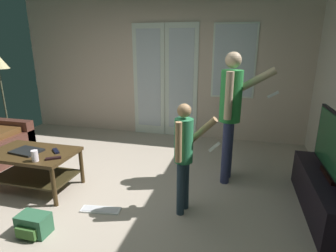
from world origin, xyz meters
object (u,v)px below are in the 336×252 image
object	(u,v)px
tv_remote_black	(56,151)
dvd_remote_slim	(53,158)
coffee_table	(34,162)
person_adult	(231,107)
tv_stand	(326,195)
loose_keyboard	(101,210)
flat_screen_tv	(335,147)
cup_near_edge	(35,156)
backpack	(34,225)
laptop_closed	(27,151)
person_child	(184,150)

from	to	relation	value
tv_remote_black	dvd_remote_slim	distance (m)	0.23
coffee_table	person_adult	xyz separation A→B (m)	(2.34, 0.85, 0.65)
coffee_table	tv_stand	xyz separation A→B (m)	(3.40, 0.35, -0.15)
coffee_table	tv_remote_black	size ratio (longest dim) A/B	6.13
loose_keyboard	tv_remote_black	world-z (taller)	tv_remote_black
flat_screen_tv	cup_near_edge	size ratio (longest dim) A/B	8.96
flat_screen_tv	loose_keyboard	world-z (taller)	flat_screen_tv
tv_remote_black	person_adult	bearing A→B (deg)	62.25
backpack	coffee_table	bearing A→B (deg)	128.11
flat_screen_tv	person_adult	bearing A→B (deg)	154.57
coffee_table	dvd_remote_slim	xyz separation A→B (m)	(0.40, -0.13, 0.15)
tv_remote_black	backpack	bearing A→B (deg)	-28.31
backpack	tv_stand	bearing A→B (deg)	21.33
loose_keyboard	cup_near_edge	size ratio (longest dim) A/B	3.50
laptop_closed	dvd_remote_slim	size ratio (longest dim) A/B	2.02
tv_stand	tv_remote_black	distance (m)	3.14
laptop_closed	loose_keyboard	bearing A→B (deg)	-3.72
tv_stand	person_child	size ratio (longest dim) A/B	1.20
laptop_closed	dvd_remote_slim	world-z (taller)	laptop_closed
person_child	loose_keyboard	distance (m)	1.16
cup_near_edge	tv_stand	bearing A→B (deg)	10.30
person_child	laptop_closed	bearing A→B (deg)	-179.65
coffee_table	tv_stand	bearing A→B (deg)	5.80
cup_near_edge	dvd_remote_slim	world-z (taller)	cup_near_edge
backpack	loose_keyboard	bearing A→B (deg)	49.40
person_child	backpack	world-z (taller)	person_child
dvd_remote_slim	tv_remote_black	bearing A→B (deg)	84.80
person_child	tv_remote_black	distance (m)	1.65
tv_stand	backpack	xyz separation A→B (m)	(-2.81, -1.10, -0.11)
person_adult	flat_screen_tv	bearing A→B (deg)	-25.43
loose_keyboard	cup_near_edge	xyz separation A→B (m)	(-0.78, 0.02, 0.56)
tv_stand	person_adult	bearing A→B (deg)	154.44
person_child	loose_keyboard	world-z (taller)	person_child
tv_stand	backpack	size ratio (longest dim) A/B	4.87
coffee_table	laptop_closed	distance (m)	0.16
tv_stand	laptop_closed	size ratio (longest dim) A/B	4.23
coffee_table	tv_remote_black	bearing A→B (deg)	14.71
person_adult	backpack	xyz separation A→B (m)	(-1.75, -1.61, -0.91)
coffee_table	backpack	bearing A→B (deg)	-51.89
cup_near_edge	tv_remote_black	size ratio (longest dim) A/B	0.76
person_adult	laptop_closed	distance (m)	2.60
flat_screen_tv	tv_remote_black	distance (m)	3.14
flat_screen_tv	loose_keyboard	size ratio (longest dim) A/B	2.56
person_adult	laptop_closed	size ratio (longest dim) A/B	4.92
loose_keyboard	person_child	bearing A→B (deg)	14.59
person_child	cup_near_edge	bearing A→B (deg)	-172.64
flat_screen_tv	laptop_closed	world-z (taller)	flat_screen_tv
flat_screen_tv	tv_remote_black	bearing A→B (deg)	-174.96
person_adult	tv_remote_black	size ratio (longest dim) A/B	9.94
tv_remote_black	cup_near_edge	bearing A→B (deg)	-56.45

